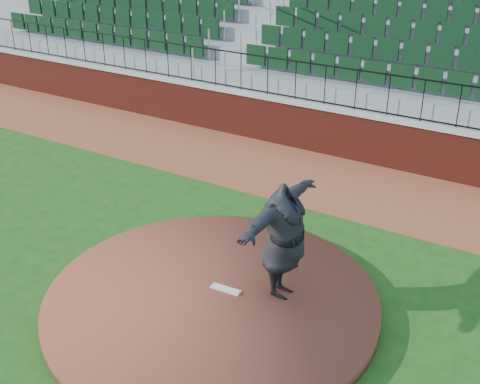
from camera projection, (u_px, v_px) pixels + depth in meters
name	position (u px, v px, depth m)	size (l,w,h in m)	color
ground	(195.00, 293.00, 10.49)	(90.00, 90.00, 0.00)	#1D4E16
warning_track	(325.00, 179.00, 14.63)	(34.00, 3.20, 0.01)	brown
field_wall	(352.00, 136.00, 15.60)	(34.00, 0.35, 1.20)	maroon
wall_cap	(354.00, 111.00, 15.31)	(34.00, 0.45, 0.10)	#B7B7B7
wall_railing	(356.00, 90.00, 15.07)	(34.00, 0.05, 1.00)	black
seating_stands	(394.00, 48.00, 16.94)	(34.00, 5.10, 4.60)	gray
concourse_wall	(425.00, 16.00, 18.89)	(34.00, 0.50, 5.50)	maroon
pitchers_mound	(212.00, 301.00, 10.08)	(5.47, 5.47, 0.25)	brown
pitching_rubber	(226.00, 289.00, 10.13)	(0.52, 0.13, 0.03)	white
pitcher	(284.00, 241.00, 9.61)	(2.46, 0.67, 2.00)	black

